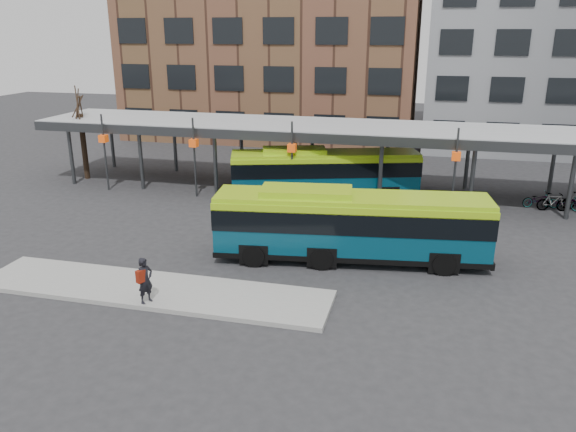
# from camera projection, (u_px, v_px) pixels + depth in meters

# --- Properties ---
(ground) EXTENTS (120.00, 120.00, 0.00)m
(ground) POSITION_uv_depth(u_px,v_px,m) (307.00, 275.00, 23.31)
(ground) COLOR #28282B
(ground) RESTS_ON ground
(boarding_island) EXTENTS (14.00, 3.00, 0.18)m
(boarding_island) POSITION_uv_depth(u_px,v_px,m) (152.00, 290.00, 21.78)
(boarding_island) COLOR gray
(boarding_island) RESTS_ON ground
(canopy) EXTENTS (40.00, 6.53, 4.80)m
(canopy) POSITION_uv_depth(u_px,v_px,m) (351.00, 130.00, 33.93)
(canopy) COLOR #999B9E
(canopy) RESTS_ON ground
(tree) EXTENTS (1.64, 1.64, 5.60)m
(tree) POSITION_uv_depth(u_px,v_px,m) (84.00, 143.00, 37.73)
(tree) COLOR black
(tree) RESTS_ON ground
(building_brick) EXTENTS (26.00, 14.00, 22.00)m
(building_brick) POSITION_uv_depth(u_px,v_px,m) (275.00, 15.00, 51.59)
(building_brick) COLOR brown
(building_brick) RESTS_ON ground
(bus_front) EXTENTS (11.97, 4.03, 3.24)m
(bus_front) POSITION_uv_depth(u_px,v_px,m) (350.00, 224.00, 24.32)
(bus_front) COLOR #073A4E
(bus_front) RESTS_ON ground
(bus_rear) EXTENTS (11.32, 5.55, 3.07)m
(bus_rear) POSITION_uv_depth(u_px,v_px,m) (324.00, 172.00, 33.57)
(bus_rear) COLOR #073A4E
(bus_rear) RESTS_ON ground
(pedestrian) EXTENTS (0.64, 0.75, 1.74)m
(pedestrian) POSITION_uv_depth(u_px,v_px,m) (145.00, 280.00, 20.32)
(pedestrian) COLOR black
(pedestrian) RESTS_ON boarding_island
(bike_rack) EXTENTS (5.79, 1.63, 1.07)m
(bike_rack) POSITION_uv_depth(u_px,v_px,m) (575.00, 203.00, 31.32)
(bike_rack) COLOR slate
(bike_rack) RESTS_ON ground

